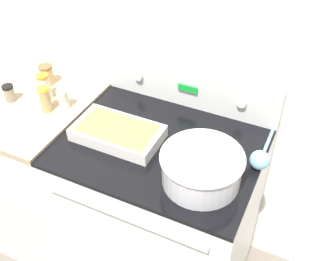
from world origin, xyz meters
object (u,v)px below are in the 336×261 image
(mixing_bowl, at_px, (202,167))
(spice_jar_brown_cap, at_px, (47,75))
(spice_jar_orange_cap, at_px, (45,87))
(spice_jar_yellow_cap, at_px, (45,99))
(spice_jar_black_cap, at_px, (9,93))
(spice_jar_white_cap, at_px, (63,99))
(ladle, at_px, (261,158))
(casserole_dish, at_px, (118,132))

(mixing_bowl, bearing_deg, spice_jar_brown_cap, 163.20)
(spice_jar_orange_cap, bearing_deg, mixing_bowl, -11.61)
(spice_jar_yellow_cap, relative_size, spice_jar_black_cap, 1.52)
(spice_jar_white_cap, distance_m, spice_jar_orange_cap, 0.12)
(spice_jar_brown_cap, bearing_deg, mixing_bowl, -16.80)
(ladle, distance_m, spice_jar_brown_cap, 1.07)
(spice_jar_brown_cap, height_order, spice_jar_black_cap, spice_jar_brown_cap)
(spice_jar_yellow_cap, xyz_separation_m, spice_jar_orange_cap, (-0.06, 0.08, 0.00))
(spice_jar_yellow_cap, distance_m, spice_jar_black_cap, 0.20)
(ladle, distance_m, spice_jar_yellow_cap, 0.94)
(mixing_bowl, relative_size, spice_jar_black_cap, 3.84)
(casserole_dish, xyz_separation_m, spice_jar_orange_cap, (-0.43, 0.09, 0.04))
(mixing_bowl, distance_m, spice_jar_orange_cap, 0.84)
(spice_jar_white_cap, relative_size, spice_jar_yellow_cap, 0.78)
(casserole_dish, bearing_deg, ladle, 9.47)
(spice_jar_orange_cap, bearing_deg, spice_jar_brown_cap, 124.80)
(spice_jar_brown_cap, bearing_deg, ladle, -5.34)
(spice_jar_yellow_cap, distance_m, spice_jar_brown_cap, 0.22)
(ladle, distance_m, spice_jar_black_cap, 1.14)
(spice_jar_brown_cap, distance_m, spice_jar_black_cap, 0.20)
(casserole_dish, xyz_separation_m, spice_jar_yellow_cap, (-0.37, 0.02, 0.04))
(mixing_bowl, height_order, spice_jar_orange_cap, spice_jar_orange_cap)
(mixing_bowl, height_order, spice_jar_yellow_cap, spice_jar_yellow_cap)
(casserole_dish, height_order, spice_jar_brown_cap, spice_jar_brown_cap)
(casserole_dish, bearing_deg, spice_jar_orange_cap, 167.81)
(spice_jar_orange_cap, bearing_deg, ladle, 0.05)
(mixing_bowl, distance_m, spice_jar_brown_cap, 0.94)
(spice_jar_white_cap, distance_m, spice_jar_black_cap, 0.26)
(mixing_bowl, bearing_deg, spice_jar_orange_cap, 168.39)
(mixing_bowl, xyz_separation_m, casserole_dish, (-0.39, 0.08, -0.04))
(spice_jar_white_cap, relative_size, spice_jar_brown_cap, 0.96)
(casserole_dish, xyz_separation_m, spice_jar_white_cap, (-0.31, 0.07, 0.03))
(mixing_bowl, relative_size, spice_jar_white_cap, 3.23)
(mixing_bowl, height_order, spice_jar_black_cap, mixing_bowl)
(casserole_dish, height_order, spice_jar_yellow_cap, spice_jar_yellow_cap)
(spice_jar_yellow_cap, bearing_deg, casserole_dish, -2.84)
(spice_jar_yellow_cap, bearing_deg, spice_jar_white_cap, 40.52)
(casserole_dish, bearing_deg, spice_jar_yellow_cap, 177.16)
(casserole_dish, distance_m, spice_jar_white_cap, 0.32)
(ladle, bearing_deg, casserole_dish, -170.53)
(casserole_dish, bearing_deg, spice_jar_black_cap, 179.09)
(spice_jar_orange_cap, xyz_separation_m, spice_jar_brown_cap, (-0.07, 0.10, -0.01))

